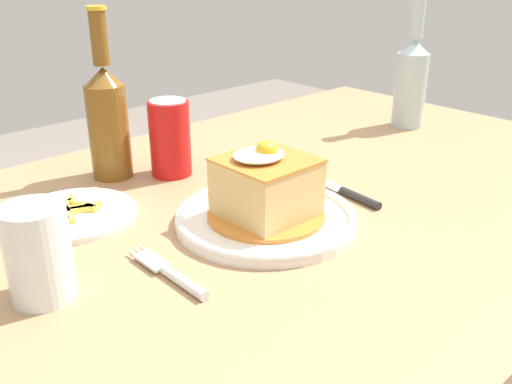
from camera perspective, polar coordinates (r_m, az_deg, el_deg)
dining_table at (r=0.89m, az=2.14°, el=-6.93°), size 1.33×0.81×0.72m
main_plate at (r=0.77m, az=1.02°, el=-2.55°), size 0.24×0.24×0.02m
sandwich_meal at (r=0.75m, az=1.01°, el=0.41°), size 0.16×0.16×0.11m
fork at (r=0.65m, az=-8.30°, el=-8.23°), size 0.02×0.14×0.01m
knife at (r=0.86m, az=9.22°, el=-0.09°), size 0.03×0.17×0.01m
soda_can at (r=0.93m, az=-8.61°, el=5.37°), size 0.07×0.07×0.12m
beer_bottle_amber at (r=0.93m, az=-14.65°, el=7.30°), size 0.06×0.06×0.27m
beer_bottle_clear at (r=1.22m, az=15.28°, el=10.90°), size 0.06×0.06×0.27m
drinking_glass at (r=0.64m, az=-20.86°, el=-6.31°), size 0.07×0.07×0.10m
side_plate_fries at (r=0.83m, az=-17.76°, el=-2.11°), size 0.17×0.17×0.02m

